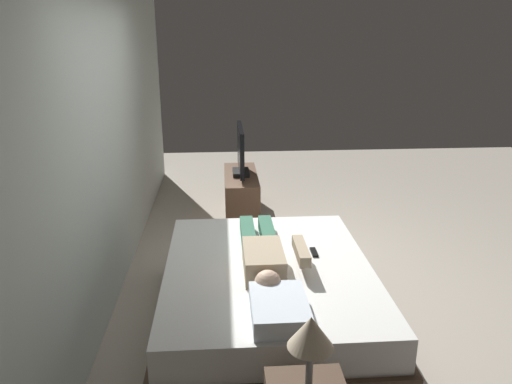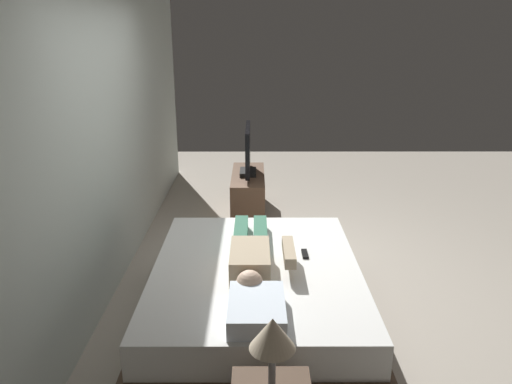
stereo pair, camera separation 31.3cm
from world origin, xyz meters
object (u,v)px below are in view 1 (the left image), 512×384
(tv_stand, at_px, (241,193))
(lamp, at_px, (311,334))
(pillow, at_px, (279,309))
(remote, at_px, (314,252))
(bed, at_px, (268,298))
(tv, at_px, (241,152))
(person, at_px, (264,254))

(tv_stand, bearing_deg, lamp, -177.51)
(pillow, relative_size, remote, 3.20)
(tv_stand, bearing_deg, remote, -168.69)
(tv_stand, relative_size, lamp, 2.62)
(bed, relative_size, remote, 13.41)
(tv_stand, xyz_separation_m, tv, (0.00, 0.00, 0.53))
(remote, bearing_deg, tv, 11.31)
(pillow, bearing_deg, person, 2.41)
(bed, distance_m, person, 0.36)
(bed, xyz_separation_m, lamp, (-1.31, -0.07, 0.59))
(bed, height_order, remote, remote)
(bed, relative_size, tv_stand, 1.83)
(tv_stand, relative_size, tv, 1.25)
(tv, xyz_separation_m, lamp, (-3.84, -0.17, 0.07))
(person, bearing_deg, tv_stand, 1.50)
(tv, bearing_deg, remote, -168.69)
(remote, bearing_deg, pillow, 156.59)
(bed, distance_m, tv_stand, 2.53)
(remote, xyz_separation_m, tv_stand, (2.35, 0.47, -0.30))
(pillow, bearing_deg, tv_stand, 1.70)
(bed, relative_size, tv, 2.29)
(bed, xyz_separation_m, tv_stand, (2.53, 0.10, -0.01))
(tv, relative_size, lamp, 2.10)
(person, xyz_separation_m, remote, (0.15, -0.40, -0.07))
(pillow, height_order, tv_stand, pillow)
(tv_stand, distance_m, tv, 0.53)
(person, xyz_separation_m, tv_stand, (2.50, 0.07, -0.37))
(remote, relative_size, lamp, 0.36)
(bed, bearing_deg, lamp, -176.87)
(person, xyz_separation_m, tv, (2.50, 0.07, 0.16))
(lamp, bearing_deg, remote, -11.54)
(lamp, bearing_deg, person, 4.35)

